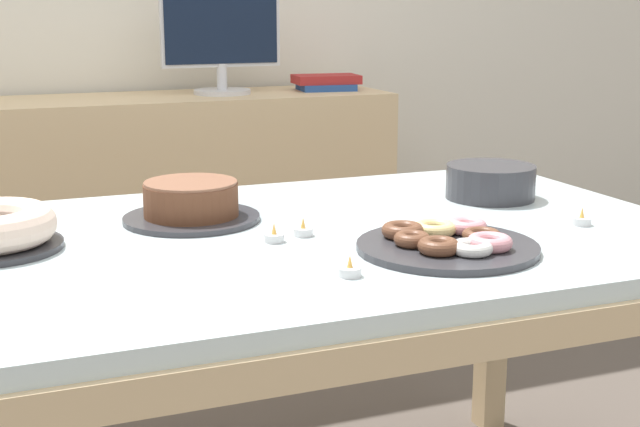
{
  "coord_description": "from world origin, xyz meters",
  "views": [
    {
      "loc": [
        -0.55,
        -1.63,
        1.23
      ],
      "look_at": [
        0.07,
        -0.09,
        0.84
      ],
      "focal_mm": 50.0,
      "sensor_mm": 36.0,
      "label": 1
    }
  ],
  "objects": [
    {
      "name": "sideboard",
      "position": [
        0.0,
        1.41,
        0.46
      ],
      "size": [
        1.75,
        0.44,
        0.92
      ],
      "color": "#D1B284",
      "rests_on": "ground"
    },
    {
      "name": "computer_monitor",
      "position": [
        0.3,
        1.41,
        1.11
      ],
      "size": [
        0.42,
        0.2,
        0.38
      ],
      "color": "silver",
      "rests_on": "sideboard"
    },
    {
      "name": "cake_chocolate_round",
      "position": [
        -0.12,
        0.18,
        0.81
      ],
      "size": [
        0.29,
        0.29,
        0.09
      ],
      "color": "#333338",
      "rests_on": "dining_table"
    },
    {
      "name": "plate_stack",
      "position": [
        0.59,
        0.14,
        0.82
      ],
      "size": [
        0.21,
        0.21,
        0.08
      ],
      "color": "#333338",
      "rests_on": "dining_table"
    },
    {
      "name": "tealight_near_front",
      "position": [
        -0.12,
        0.41,
        0.79
      ],
      "size": [
        0.04,
        0.04,
        0.04
      ],
      "color": "silver",
      "rests_on": "dining_table"
    },
    {
      "name": "tealight_centre",
      "position": [
        0.06,
        -0.03,
        0.79
      ],
      "size": [
        0.04,
        0.04,
        0.04
      ],
      "color": "silver",
      "rests_on": "dining_table"
    },
    {
      "name": "book_stack",
      "position": [
        0.69,
        1.41,
        0.95
      ],
      "size": [
        0.25,
        0.19,
        0.06
      ],
      "color": "#23478C",
      "rests_on": "sideboard"
    },
    {
      "name": "pastry_platter",
      "position": [
        0.27,
        -0.23,
        0.79
      ],
      "size": [
        0.34,
        0.34,
        0.04
      ],
      "color": "#333338",
      "rests_on": "dining_table"
    },
    {
      "name": "tealight_left_edge",
      "position": [
        0.04,
        -0.31,
        0.79
      ],
      "size": [
        0.04,
        0.04,
        0.04
      ],
      "color": "silver",
      "rests_on": "dining_table"
    },
    {
      "name": "tealight_near_cakes",
      "position": [
        -0.01,
        -0.05,
        0.79
      ],
      "size": [
        0.04,
        0.04,
        0.04
      ],
      "color": "silver",
      "rests_on": "dining_table"
    },
    {
      "name": "dining_table",
      "position": [
        0.0,
        0.0,
        0.69
      ],
      "size": [
        1.78,
        1.04,
        0.78
      ],
      "color": "silver",
      "rests_on": "ground"
    },
    {
      "name": "tealight_right_edge",
      "position": [
        0.63,
        -0.16,
        0.79
      ],
      "size": [
        0.04,
        0.04,
        0.04
      ],
      "color": "silver",
      "rests_on": "dining_table"
    }
  ]
}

